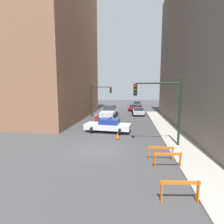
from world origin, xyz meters
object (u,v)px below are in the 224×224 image
object	(u,v)px
traffic_light_near	(164,101)
parked_car_near	(138,111)
traffic_light_far	(98,96)
traffic_cone	(118,136)
barrier_mid	(168,158)
barrier_back	(161,151)
barrier_front	(180,188)
police_car	(108,125)
white_truck	(109,112)
parked_car_mid	(134,107)
pedestrian_crossing	(96,122)
parked_car_far	(137,104)

from	to	relation	value
traffic_light_near	parked_car_near	bearing A→B (deg)	94.88
traffic_light_far	traffic_cone	xyz separation A→B (m)	(4.32, -12.64, -3.08)
barrier_mid	barrier_back	size ratio (longest dim) A/B	1.00
traffic_light_far	barrier_front	size ratio (longest dim) A/B	3.26
police_car	barrier_back	size ratio (longest dim) A/B	3.05
white_truck	parked_car_mid	distance (m)	10.63
traffic_cone	barrier_front	bearing A→B (deg)	-69.58
parked_car_near	parked_car_mid	distance (m)	6.52
barrier_mid	parked_car_near	bearing A→B (deg)	92.81
traffic_light_near	pedestrian_crossing	size ratio (longest dim) A/B	3.13
traffic_cone	barrier_mid	bearing A→B (deg)	-58.92
barrier_mid	traffic_light_near	bearing A→B (deg)	84.21
parked_car_mid	barrier_mid	bearing A→B (deg)	-81.30
parked_car_mid	barrier_front	size ratio (longest dim) A/B	2.78
police_car	barrier_back	distance (m)	8.11
barrier_front	traffic_light_far	bearing A→B (deg)	109.50
police_car	parked_car_far	bearing A→B (deg)	-0.51
pedestrian_crossing	traffic_cone	size ratio (longest dim) A/B	2.53
police_car	barrier_mid	xyz separation A→B (m)	(4.51, -7.96, -0.11)
traffic_light_far	barrier_mid	distance (m)	19.86
traffic_light_near	parked_car_far	size ratio (longest dim) A/B	1.19
parked_car_near	parked_car_far	xyz separation A→B (m)	(0.14, 15.37, 0.00)
parked_car_far	white_truck	bearing A→B (deg)	-106.57
barrier_back	traffic_light_far	bearing A→B (deg)	113.51
barrier_front	barrier_back	distance (m)	4.16
barrier_mid	pedestrian_crossing	bearing A→B (deg)	123.54
parked_car_near	pedestrian_crossing	xyz separation A→B (m)	(-5.04, -11.42, 0.19)
parked_car_mid	parked_car_far	distance (m)	8.93
barrier_back	traffic_cone	world-z (taller)	barrier_back
parked_car_mid	traffic_cone	world-z (taller)	parked_car_mid
traffic_cone	parked_car_far	bearing A→B (deg)	85.41
barrier_front	traffic_cone	distance (m)	9.14
pedestrian_crossing	barrier_back	distance (m)	9.95
traffic_light_near	pedestrian_crossing	bearing A→B (deg)	141.54
white_truck	police_car	bearing A→B (deg)	-81.71
police_car	barrier_front	world-z (taller)	police_car
traffic_light_far	parked_car_near	size ratio (longest dim) A/B	1.19
white_truck	traffic_cone	world-z (taller)	white_truck
white_truck	parked_car_mid	bearing A→B (deg)	68.83
traffic_light_near	police_car	bearing A→B (deg)	141.19
parked_car_mid	barrier_back	world-z (taller)	parked_car_mid
parked_car_near	barrier_mid	world-z (taller)	parked_car_near
traffic_light_near	barrier_back	distance (m)	4.17
parked_car_near	parked_car_far	distance (m)	15.37
traffic_light_near	police_car	distance (m)	6.91
traffic_cone	parked_car_near	bearing A→B (deg)	81.32
parked_car_far	barrier_front	distance (m)	39.01
parked_car_mid	pedestrian_crossing	distance (m)	18.42
traffic_light_far	parked_car_far	size ratio (longest dim) A/B	1.19
traffic_light_near	barrier_front	xyz separation A→B (m)	(-0.53, -7.08, -2.91)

